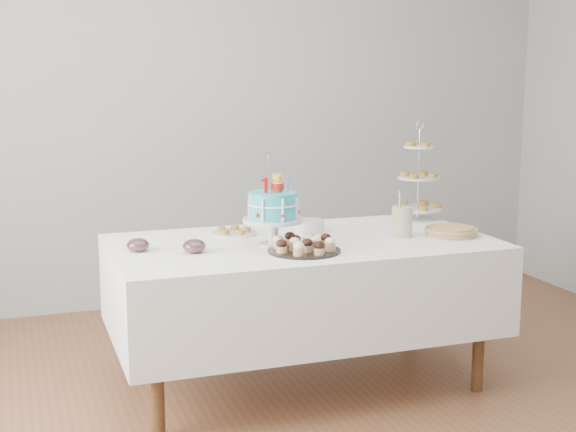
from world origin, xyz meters
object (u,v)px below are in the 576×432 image
object	(u,v)px
birthday_cake	(273,221)
pie	(451,231)
tiered_stand	(419,178)
plate_stack	(310,226)
pastry_plate	(234,232)
jam_bowl_a	(194,246)
cupcake_tray	(304,244)
jam_bowl_b	(138,245)
table	(302,284)
utensil_pitcher	(402,220)

from	to	relation	value
birthday_cake	pie	distance (m)	0.97
tiered_stand	plate_stack	bearing A→B (deg)	-168.64
pie	pastry_plate	world-z (taller)	pie
pie	pastry_plate	xyz separation A→B (m)	(-1.07, 0.40, -0.01)
plate_stack	jam_bowl_a	size ratio (longest dim) A/B	1.44
cupcake_tray	jam_bowl_b	bearing A→B (deg)	159.96
jam_bowl_a	jam_bowl_b	bearing A→B (deg)	154.59
birthday_cake	plate_stack	distance (m)	0.42
birthday_cake	pastry_plate	size ratio (longest dim) A/B	1.92
table	jam_bowl_a	world-z (taller)	jam_bowl_a
pastry_plate	utensil_pitcher	bearing A→B (deg)	-22.81
cupcake_tray	tiered_stand	size ratio (longest dim) A/B	0.61
pastry_plate	plate_stack	bearing A→B (deg)	-9.07
jam_bowl_a	plate_stack	bearing A→B (deg)	22.28
plate_stack	birthday_cake	bearing A→B (deg)	-136.84
table	cupcake_tray	world-z (taller)	cupcake_tray
tiered_stand	jam_bowl_a	xyz separation A→B (m)	(-1.42, -0.43, -0.21)
pie	table	bearing A→B (deg)	170.27
cupcake_tray	pastry_plate	xyz separation A→B (m)	(-0.21, 0.50, -0.02)
birthday_cake	pastry_plate	distance (m)	0.37
table	cupcake_tray	bearing A→B (deg)	-108.69
pie	utensil_pitcher	bearing A→B (deg)	167.55
tiered_stand	pastry_plate	distance (m)	1.15
pie	utensil_pitcher	xyz separation A→B (m)	(-0.26, 0.06, 0.06)
table	jam_bowl_b	distance (m)	0.86
pie	plate_stack	size ratio (longest dim) A/B	1.73
plate_stack	jam_bowl_b	distance (m)	0.95
cupcake_tray	tiered_stand	bearing A→B (deg)	32.35
table	tiered_stand	bearing A→B (deg)	22.33
utensil_pitcher	plate_stack	bearing A→B (deg)	122.60
table	plate_stack	world-z (taller)	plate_stack
birthday_cake	jam_bowl_b	size ratio (longest dim) A/B	4.24
cupcake_tray	pie	distance (m)	0.87
jam_bowl_b	table	bearing A→B (deg)	-2.31
table	pie	distance (m)	0.83
cupcake_tray	pastry_plate	world-z (taller)	cupcake_tray
tiered_stand	plate_stack	distance (m)	0.77
plate_stack	jam_bowl_a	bearing A→B (deg)	-157.72
tiered_stand	pastry_plate	size ratio (longest dim) A/B	2.38
table	pie	world-z (taller)	pie
birthday_cake	tiered_stand	distance (m)	1.11
birthday_cake	cupcake_tray	xyz separation A→B (m)	(0.10, -0.16, -0.09)
plate_stack	pastry_plate	distance (m)	0.41
birthday_cake	plate_stack	world-z (taller)	birthday_cake
cupcake_tray	tiered_stand	world-z (taller)	tiered_stand
jam_bowl_a	birthday_cake	bearing A→B (deg)	0.94
pie	jam_bowl_a	distance (m)	1.36
jam_bowl_b	pastry_plate	bearing A→B (deg)	23.17
jam_bowl_a	table	bearing A→B (deg)	8.27
cupcake_tray	plate_stack	world-z (taller)	cupcake_tray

